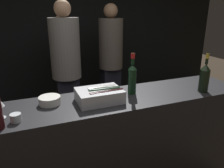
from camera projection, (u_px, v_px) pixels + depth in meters
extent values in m
cube|color=black|center=(62.00, 29.00, 3.79)|extent=(6.40, 0.06, 2.80)
cube|color=black|center=(113.00, 149.00, 1.99)|extent=(2.48, 0.53, 1.01)
cube|color=silver|center=(99.00, 95.00, 1.76)|extent=(0.36, 0.26, 0.10)
cylinder|color=black|center=(107.00, 94.00, 1.71)|extent=(0.28, 0.08, 0.06)
cylinder|color=black|center=(104.00, 92.00, 1.76)|extent=(0.26, 0.09, 0.07)
cylinder|color=#B2B7AD|center=(102.00, 90.00, 1.81)|extent=(0.24, 0.08, 0.06)
cylinder|color=silver|center=(50.00, 100.00, 1.72)|extent=(0.17, 0.17, 0.06)
cylinder|color=gray|center=(49.00, 97.00, 1.71)|extent=(0.14, 0.14, 0.01)
cylinder|color=silver|center=(1.00, 118.00, 1.50)|extent=(0.06, 0.06, 0.00)
cylinder|color=silver|center=(0.00, 112.00, 1.48)|extent=(0.01, 0.01, 0.08)
cylinder|color=silver|center=(16.00, 118.00, 1.44)|extent=(0.07, 0.07, 0.06)
sphere|color=#F9D67F|center=(16.00, 117.00, 1.44)|extent=(0.03, 0.03, 0.03)
cylinder|color=black|center=(204.00, 81.00, 1.96)|extent=(0.09, 0.09, 0.20)
cone|color=black|center=(206.00, 67.00, 1.92)|extent=(0.09, 0.09, 0.05)
cylinder|color=black|center=(207.00, 59.00, 1.90)|extent=(0.02, 0.02, 0.09)
cylinder|color=gold|center=(207.00, 56.00, 1.89)|extent=(0.03, 0.03, 0.04)
cylinder|color=black|center=(132.00, 82.00, 1.91)|extent=(0.07, 0.07, 0.22)
cone|color=black|center=(133.00, 67.00, 1.86)|extent=(0.07, 0.07, 0.04)
cylinder|color=black|center=(133.00, 59.00, 1.84)|extent=(0.03, 0.03, 0.10)
cylinder|color=red|center=(133.00, 56.00, 1.83)|extent=(0.03, 0.03, 0.04)
cube|color=black|center=(111.00, 92.00, 3.61)|extent=(0.28, 0.20, 0.84)
cylinder|color=#60564C|center=(111.00, 44.00, 3.35)|extent=(0.37, 0.37, 0.76)
sphere|color=tan|center=(111.00, 11.00, 3.20)|extent=(0.21, 0.21, 0.21)
cube|color=black|center=(67.00, 99.00, 3.45)|extent=(0.28, 0.21, 0.74)
cylinder|color=#473356|center=(63.00, 54.00, 3.22)|extent=(0.38, 0.38, 0.69)
sphere|color=tan|center=(61.00, 23.00, 3.08)|extent=(0.21, 0.21, 0.21)
cube|color=black|center=(69.00, 106.00, 3.07)|extent=(0.29, 0.21, 0.85)
cylinder|color=slate|center=(65.00, 49.00, 2.81)|extent=(0.38, 0.38, 0.77)
sphere|color=tan|center=(62.00, 8.00, 2.65)|extent=(0.21, 0.21, 0.21)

